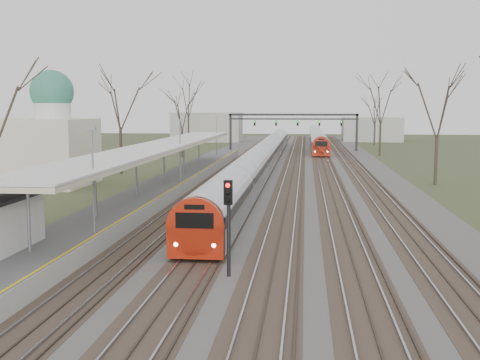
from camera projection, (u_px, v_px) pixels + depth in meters
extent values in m
cube|color=#474442|center=(285.00, 169.00, 68.59)|extent=(24.00, 160.00, 0.10)
cube|color=#4C3828|center=(233.00, 168.00, 69.23)|extent=(2.60, 160.00, 0.06)
cube|color=gray|center=(227.00, 167.00, 69.30)|extent=(0.07, 160.00, 0.12)
cube|color=gray|center=(239.00, 168.00, 69.14)|extent=(0.07, 160.00, 0.12)
cube|color=#4C3828|center=(263.00, 168.00, 68.85)|extent=(2.60, 160.00, 0.06)
cube|color=gray|center=(257.00, 168.00, 68.92)|extent=(0.07, 160.00, 0.12)
cube|color=gray|center=(269.00, 168.00, 68.77)|extent=(0.07, 160.00, 0.12)
cube|color=#4C3828|center=(294.00, 169.00, 68.48)|extent=(2.60, 160.00, 0.06)
cube|color=gray|center=(287.00, 168.00, 68.54)|extent=(0.07, 160.00, 0.12)
cube|color=gray|center=(300.00, 168.00, 68.39)|extent=(0.07, 160.00, 0.12)
cube|color=#4C3828|center=(325.00, 169.00, 68.10)|extent=(2.60, 160.00, 0.06)
cube|color=gray|center=(318.00, 168.00, 68.17)|extent=(0.07, 160.00, 0.12)
cube|color=gray|center=(331.00, 169.00, 68.01)|extent=(0.07, 160.00, 0.12)
cube|color=#4C3828|center=(356.00, 169.00, 67.72)|extent=(2.60, 160.00, 0.06)
cube|color=gray|center=(349.00, 169.00, 67.79)|extent=(0.07, 160.00, 0.12)
cube|color=gray|center=(362.00, 169.00, 67.64)|extent=(0.07, 160.00, 0.12)
cube|color=#9E9B93|center=(174.00, 183.00, 52.24)|extent=(3.50, 69.00, 1.00)
cylinder|color=slate|center=(29.00, 217.00, 24.86)|extent=(0.14, 0.14, 3.00)
cylinder|color=slate|center=(95.00, 190.00, 32.75)|extent=(0.14, 0.14, 3.00)
cylinder|color=slate|center=(136.00, 174.00, 40.65)|extent=(0.14, 0.14, 3.00)
cylinder|color=slate|center=(164.00, 164.00, 48.54)|extent=(0.14, 0.14, 3.00)
cylinder|color=slate|center=(184.00, 156.00, 56.44)|extent=(0.14, 0.14, 3.00)
cylinder|color=slate|center=(199.00, 150.00, 64.34)|extent=(0.14, 0.14, 3.00)
cube|color=silver|center=(161.00, 145.00, 47.37)|extent=(4.10, 50.00, 0.12)
cube|color=beige|center=(161.00, 147.00, 47.39)|extent=(4.10, 50.00, 0.25)
cube|color=beige|center=(33.00, 153.00, 53.83)|extent=(10.00, 8.00, 6.00)
cylinder|color=silver|center=(52.00, 105.00, 53.11)|extent=(3.20, 3.20, 2.50)
sphere|color=#2E7365|center=(52.00, 92.00, 52.97)|extent=(3.80, 3.80, 3.80)
cube|color=black|center=(231.00, 132.00, 98.93)|extent=(0.35, 0.35, 6.00)
cube|color=black|center=(357.00, 133.00, 96.71)|extent=(0.35, 0.35, 6.00)
cube|color=black|center=(293.00, 115.00, 97.47)|extent=(21.00, 0.35, 0.35)
cube|color=black|center=(293.00, 119.00, 97.56)|extent=(21.00, 0.25, 0.25)
cube|color=black|center=(255.00, 123.00, 98.12)|extent=(0.32, 0.22, 0.85)
sphere|color=#0CFF19|center=(255.00, 122.00, 97.95)|extent=(0.16, 0.16, 0.16)
cube|color=black|center=(276.00, 123.00, 97.74)|extent=(0.32, 0.22, 0.85)
sphere|color=#0CFF19|center=(276.00, 122.00, 97.57)|extent=(0.16, 0.16, 0.16)
cube|color=black|center=(298.00, 123.00, 97.36)|extent=(0.32, 0.22, 0.85)
sphere|color=#0CFF19|center=(298.00, 122.00, 97.20)|extent=(0.16, 0.16, 0.16)
cube|color=black|center=(319.00, 123.00, 96.99)|extent=(0.32, 0.22, 0.85)
sphere|color=#0CFF19|center=(319.00, 122.00, 96.82)|extent=(0.16, 0.16, 0.16)
cube|color=black|center=(341.00, 123.00, 96.61)|extent=(0.32, 0.22, 0.85)
sphere|color=#0CFF19|center=(341.00, 122.00, 96.44)|extent=(0.16, 0.16, 0.16)
cylinder|color=#2D231C|center=(121.00, 151.00, 63.22)|extent=(0.30, 0.30, 4.95)
cylinder|color=#2D231C|center=(436.00, 161.00, 53.99)|extent=(0.30, 0.30, 4.50)
cube|color=#A5A7AF|center=(264.00, 158.00, 71.09)|extent=(2.55, 90.00, 1.60)
cylinder|color=#A5A7AF|center=(264.00, 152.00, 71.01)|extent=(2.60, 89.70, 2.60)
cube|color=black|center=(264.00, 152.00, 71.00)|extent=(2.62, 89.40, 0.55)
cube|color=#A31C09|center=(196.00, 242.00, 26.78)|extent=(2.55, 0.50, 1.50)
cylinder|color=#A31C09|center=(196.00, 226.00, 26.75)|extent=(2.60, 0.60, 2.60)
cube|color=black|center=(195.00, 220.00, 26.44)|extent=(1.70, 0.12, 0.70)
sphere|color=white|center=(176.00, 244.00, 26.69)|extent=(0.22, 0.22, 0.22)
sphere|color=white|center=(214.00, 245.00, 26.50)|extent=(0.22, 0.22, 0.22)
cube|color=black|center=(264.00, 166.00, 71.20)|extent=(1.80, 89.00, 0.35)
cube|color=#A5A7AF|center=(317.00, 139.00, 113.26)|extent=(2.55, 60.00, 1.60)
cylinder|color=#A5A7AF|center=(317.00, 136.00, 113.18)|extent=(2.60, 59.70, 2.60)
cube|color=black|center=(317.00, 135.00, 113.17)|extent=(2.62, 59.40, 0.55)
cube|color=#A31C09|center=(321.00, 151.00, 83.75)|extent=(2.55, 0.50, 1.50)
cylinder|color=#A31C09|center=(321.00, 146.00, 83.72)|extent=(2.60, 0.60, 2.60)
cube|color=black|center=(321.00, 144.00, 83.42)|extent=(1.70, 0.12, 0.70)
sphere|color=white|center=(315.00, 151.00, 83.66)|extent=(0.22, 0.22, 0.22)
sphere|color=white|center=(327.00, 152.00, 83.48)|extent=(0.22, 0.22, 0.22)
cube|color=black|center=(317.00, 144.00, 113.37)|extent=(1.80, 59.00, 0.35)
cylinder|color=black|center=(229.00, 231.00, 24.46)|extent=(0.16, 0.16, 4.00)
cube|color=black|center=(228.00, 192.00, 24.12)|extent=(0.35, 0.22, 1.00)
sphere|color=#FF0C05|center=(228.00, 185.00, 23.95)|extent=(0.18, 0.18, 0.18)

